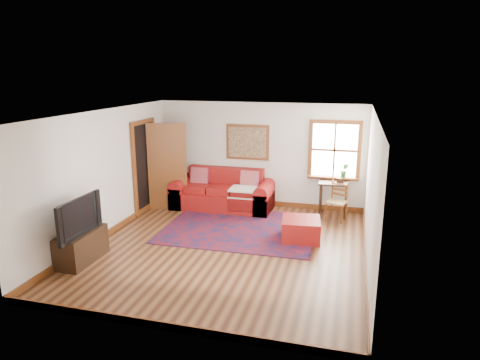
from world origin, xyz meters
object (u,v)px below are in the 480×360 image
(red_ottoman, at_px, (301,229))
(media_cabinet, at_px, (82,246))
(red_leather_sofa, at_px, (223,195))
(side_table, at_px, (334,187))
(ladder_back_chair, at_px, (338,200))

(red_ottoman, relative_size, media_cabinet, 0.74)
(red_leather_sofa, distance_m, media_cabinet, 3.80)
(side_table, xyz_separation_m, media_cabinet, (-4.05, -3.61, -0.39))
(red_leather_sofa, bearing_deg, side_table, 2.24)
(red_leather_sofa, distance_m, ladder_back_chair, 2.71)
(red_leather_sofa, bearing_deg, media_cabinet, -112.77)
(red_ottoman, height_order, side_table, side_table)
(red_leather_sofa, relative_size, side_table, 3.03)
(side_table, bearing_deg, media_cabinet, -138.34)
(red_ottoman, relative_size, side_table, 0.93)
(side_table, height_order, media_cabinet, side_table)
(red_ottoman, distance_m, ladder_back_chair, 1.49)
(red_leather_sofa, xyz_separation_m, media_cabinet, (-1.47, -3.51, -0.04))
(red_leather_sofa, distance_m, red_ottoman, 2.57)
(red_ottoman, xyz_separation_m, side_table, (0.52, 1.63, 0.45))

